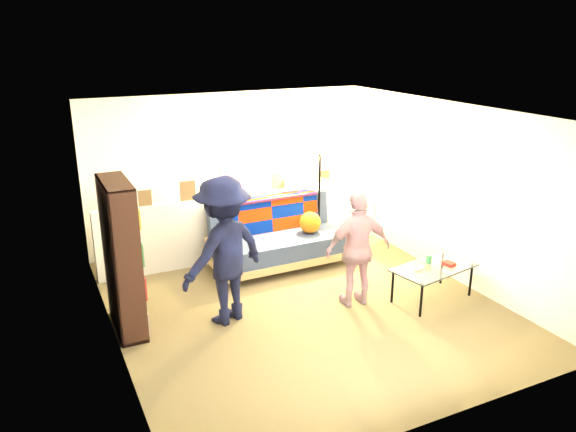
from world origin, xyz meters
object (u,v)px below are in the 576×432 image
at_px(person_left, 224,251).
at_px(floor_lamp, 320,179).
at_px(bookshelf, 122,262).
at_px(person_right, 358,249).
at_px(futon_sofa, 279,239).
at_px(coffee_table, 434,269).

bearing_deg(person_left, floor_lamp, -166.47).
distance_m(bookshelf, person_right, 2.78).
bearing_deg(futon_sofa, coffee_table, -55.09).
height_order(floor_lamp, person_right, floor_lamp).
bearing_deg(bookshelf, person_left, -15.65).
xyz_separation_m(futon_sofa, coffee_table, (1.30, -1.86, 0.02)).
xyz_separation_m(coffee_table, floor_lamp, (-0.51, 2.09, 0.74)).
xyz_separation_m(futon_sofa, person_left, (-1.26, -1.23, 0.48)).
bearing_deg(person_left, coffee_table, 144.22).
relative_size(futon_sofa, person_left, 1.14).
bearing_deg(futon_sofa, person_left, -135.68).
xyz_separation_m(bookshelf, coffee_table, (3.65, -0.94, -0.40)).
height_order(floor_lamp, person_left, person_left).
bearing_deg(person_right, coffee_table, 167.60).
distance_m(floor_lamp, person_left, 2.53).
bearing_deg(floor_lamp, person_right, -103.69).
distance_m(futon_sofa, bookshelf, 2.56).
height_order(bookshelf, coffee_table, bookshelf).
bearing_deg(coffee_table, person_right, 161.56).
xyz_separation_m(floor_lamp, person_left, (-2.05, -1.46, -0.28)).
relative_size(futon_sofa, person_right, 1.37).
bearing_deg(coffee_table, floor_lamp, 103.65).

